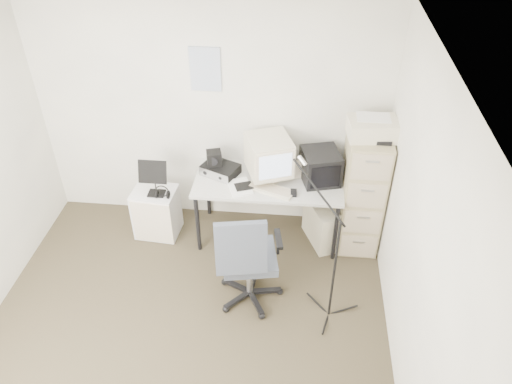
# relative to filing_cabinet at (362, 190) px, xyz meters

# --- Properties ---
(floor) EXTENTS (3.60, 3.60, 0.01)m
(floor) POSITION_rel_filing_cabinet_xyz_m (-1.58, -1.48, -0.66)
(floor) COLOR #3E3324
(floor) RESTS_ON ground
(ceiling) EXTENTS (3.60, 3.60, 0.01)m
(ceiling) POSITION_rel_filing_cabinet_xyz_m (-1.58, -1.48, 1.85)
(ceiling) COLOR white
(ceiling) RESTS_ON ground
(wall_back) EXTENTS (3.60, 0.02, 2.50)m
(wall_back) POSITION_rel_filing_cabinet_xyz_m (-1.58, 0.32, 0.60)
(wall_back) COLOR white
(wall_back) RESTS_ON ground
(wall_right) EXTENTS (0.02, 3.60, 2.50)m
(wall_right) POSITION_rel_filing_cabinet_xyz_m (0.22, -1.48, 0.60)
(wall_right) COLOR white
(wall_right) RESTS_ON ground
(wall_calendar) EXTENTS (0.30, 0.02, 0.44)m
(wall_calendar) POSITION_rel_filing_cabinet_xyz_m (-1.60, 0.31, 1.10)
(wall_calendar) COLOR white
(wall_calendar) RESTS_ON wall_back
(filing_cabinet) EXTENTS (0.40, 0.60, 1.30)m
(filing_cabinet) POSITION_rel_filing_cabinet_xyz_m (0.00, 0.00, 0.00)
(filing_cabinet) COLOR gray
(filing_cabinet) RESTS_ON floor
(printer) EXTENTS (0.48, 0.35, 0.17)m
(printer) POSITION_rel_filing_cabinet_xyz_m (0.00, -0.04, 0.74)
(printer) COLOR beige
(printer) RESTS_ON filing_cabinet
(desk) EXTENTS (1.50, 0.70, 0.73)m
(desk) POSITION_rel_filing_cabinet_xyz_m (-0.95, -0.03, -0.29)
(desk) COLOR silver
(desk) RESTS_ON floor
(crt_monitor) EXTENTS (0.54, 0.55, 0.45)m
(crt_monitor) POSITION_rel_filing_cabinet_xyz_m (-0.96, 0.03, 0.31)
(crt_monitor) COLOR beige
(crt_monitor) RESTS_ON desk
(crt_tv) EXTENTS (0.44, 0.45, 0.32)m
(crt_tv) POSITION_rel_filing_cabinet_xyz_m (-0.44, 0.04, 0.24)
(crt_tv) COLOR black
(crt_tv) RESTS_ON desk
(desk_speaker) EXTENTS (0.11, 0.11, 0.16)m
(desk_speaker) POSITION_rel_filing_cabinet_xyz_m (-0.68, 0.08, 0.16)
(desk_speaker) COLOR beige
(desk_speaker) RESTS_ON desk
(keyboard) EXTENTS (0.49, 0.32, 0.03)m
(keyboard) POSITION_rel_filing_cabinet_xyz_m (-0.92, -0.20, 0.09)
(keyboard) COLOR beige
(keyboard) RESTS_ON desk
(mouse) EXTENTS (0.06, 0.10, 0.03)m
(mouse) POSITION_rel_filing_cabinet_xyz_m (-0.69, -0.24, 0.10)
(mouse) COLOR black
(mouse) RESTS_ON desk
(radio_receiver) EXTENTS (0.43, 0.38, 0.10)m
(radio_receiver) POSITION_rel_filing_cabinet_xyz_m (-1.45, 0.04, 0.13)
(radio_receiver) COLOR black
(radio_receiver) RESTS_ON desk
(radio_speaker) EXTENTS (0.18, 0.17, 0.15)m
(radio_speaker) POSITION_rel_filing_cabinet_xyz_m (-1.52, 0.06, 0.26)
(radio_speaker) COLOR black
(radio_speaker) RESTS_ON radio_receiver
(papers) EXTENTS (0.30, 0.35, 0.02)m
(papers) POSITION_rel_filing_cabinet_xyz_m (-1.22, -0.19, 0.09)
(papers) COLOR white
(papers) RESTS_ON desk
(pc_tower) EXTENTS (0.40, 0.55, 0.47)m
(pc_tower) POSITION_rel_filing_cabinet_xyz_m (-0.38, -0.06, -0.42)
(pc_tower) COLOR beige
(pc_tower) RESTS_ON floor
(office_chair) EXTENTS (0.72, 0.72, 1.08)m
(office_chair) POSITION_rel_filing_cabinet_xyz_m (-1.05, -0.93, -0.11)
(office_chair) COLOR #525965
(office_chair) RESTS_ON floor
(side_cart) EXTENTS (0.47, 0.39, 0.55)m
(side_cart) POSITION_rel_filing_cabinet_xyz_m (-2.15, -0.10, -0.37)
(side_cart) COLOR white
(side_cart) RESTS_ON floor
(music_stand) EXTENTS (0.32, 0.23, 0.42)m
(music_stand) POSITION_rel_filing_cabinet_xyz_m (-2.10, -0.14, 0.11)
(music_stand) COLOR black
(music_stand) RESTS_ON side_cart
(headphones) EXTENTS (0.20, 0.20, 0.03)m
(headphones) POSITION_rel_filing_cabinet_xyz_m (-2.03, -0.19, -0.05)
(headphones) COLOR black
(headphones) RESTS_ON side_cart
(mic_stand) EXTENTS (0.03, 0.03, 1.45)m
(mic_stand) POSITION_rel_filing_cabinet_xyz_m (-0.30, -1.07, 0.07)
(mic_stand) COLOR black
(mic_stand) RESTS_ON floor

